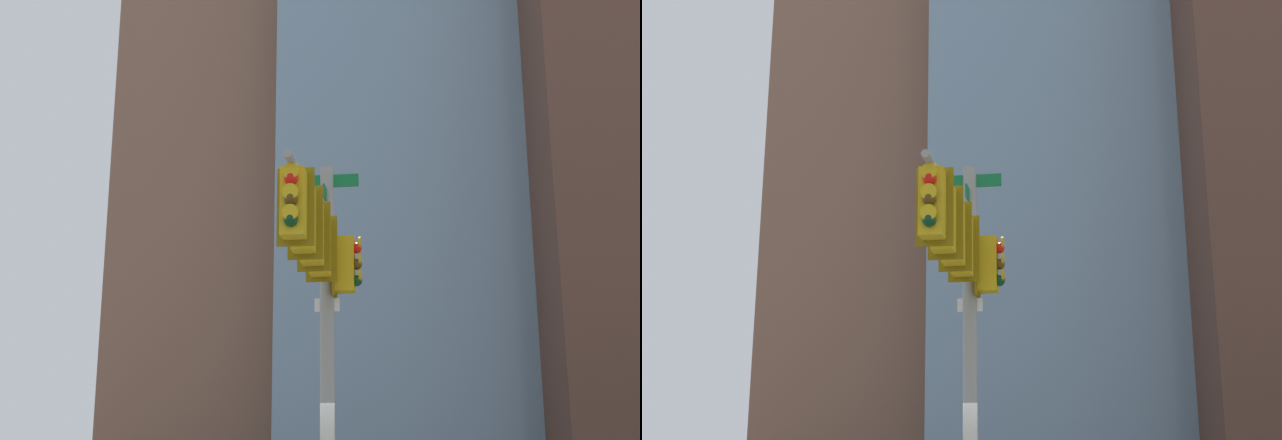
% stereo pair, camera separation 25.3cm
% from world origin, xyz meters
% --- Properties ---
extents(signal_pole_assembly, '(4.54, 1.22, 6.77)m').
position_xyz_m(signal_pole_assembly, '(0.88, -0.09, 4.56)').
color(signal_pole_assembly, gray).
rests_on(signal_pole_assembly, ground_plane).
extents(building_brick_midblock, '(16.19, 17.43, 33.29)m').
position_xyz_m(building_brick_midblock, '(-46.47, -7.21, 16.64)').
color(building_brick_midblock, '#845B47').
rests_on(building_brick_midblock, ground_plane).
extents(building_glass_tower, '(24.38, 27.04, 57.61)m').
position_xyz_m(building_glass_tower, '(-46.73, 8.85, 28.81)').
color(building_glass_tower, '#7A99B2').
rests_on(building_glass_tower, ground_plane).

